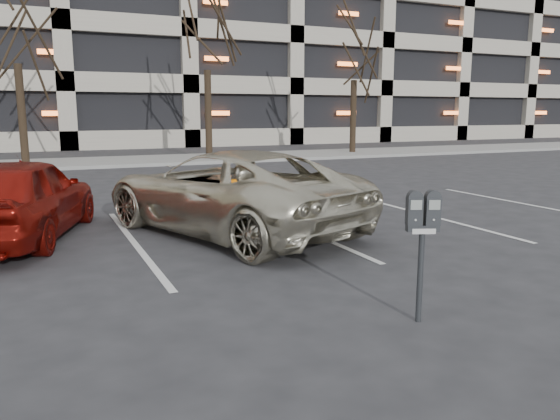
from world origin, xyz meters
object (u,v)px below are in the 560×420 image
car_red (19,198)px  tree_d (355,34)px  parking_meter (423,224)px  suv_silver (229,191)px  tree_c (206,13)px

car_red → tree_d: bearing=-119.2°
tree_d → parking_meter: size_ratio=6.07×
parking_meter → suv_silver: bearing=116.6°
tree_d → tree_c: bearing=180.0°
parking_meter → car_red: car_red is taller
tree_c → tree_d: (7.00, 0.00, -0.40)m
tree_c → tree_d: tree_c is taller
suv_silver → car_red: bearing=-34.7°
tree_d → suv_silver: bearing=-128.5°
parking_meter → car_red: size_ratio=0.32×
tree_c → car_red: bearing=-118.6°
tree_c → car_red: size_ratio=2.07×
car_red → tree_c: bearing=-100.2°
parking_meter → tree_c: bearing=101.3°
tree_d → parking_meter: 21.37m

